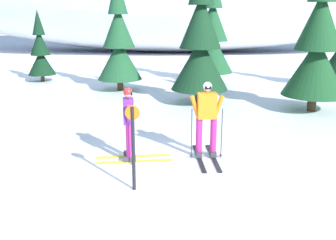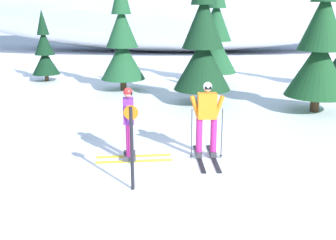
{
  "view_description": "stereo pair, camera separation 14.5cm",
  "coord_description": "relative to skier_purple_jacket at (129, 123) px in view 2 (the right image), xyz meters",
  "views": [
    {
      "loc": [
        0.7,
        -8.11,
        3.42
      ],
      "look_at": [
        0.35,
        0.6,
        0.95
      ],
      "focal_mm": 41.77,
      "sensor_mm": 36.0,
      "label": 1
    },
    {
      "loc": [
        0.85,
        -8.1,
        3.42
      ],
      "look_at": [
        0.35,
        0.6,
        0.95
      ],
      "focal_mm": 41.77,
      "sensor_mm": 36.0,
      "label": 2
    }
  ],
  "objects": [
    {
      "name": "pine_tree_left",
      "position": [
        -1.53,
        8.2,
        1.17
      ],
      "size": [
        1.91,
        1.91,
        4.94
      ],
      "color": "#47301E",
      "rests_on": "ground"
    },
    {
      "name": "pine_tree_center_left",
      "position": [
        1.83,
        5.84,
        1.39
      ],
      "size": [
        2.11,
        2.11,
        5.48
      ],
      "color": "#47301E",
      "rests_on": "ground"
    },
    {
      "name": "pine_tree_center_right",
      "position": [
        2.54,
        10.12,
        1.32
      ],
      "size": [
        2.06,
        2.06,
        5.32
      ],
      "color": "#47301E",
      "rests_on": "ground"
    },
    {
      "name": "pine_tree_right",
      "position": [
        5.73,
        4.87,
        1.44
      ],
      "size": [
        2.16,
        2.16,
        5.6
      ],
      "color": "#47301E",
      "rests_on": "ground"
    },
    {
      "name": "ground_plane",
      "position": [
        0.55,
        -0.48,
        -0.9
      ],
      "size": [
        120.0,
        120.0,
        0.0
      ],
      "primitive_type": "plane",
      "color": "white"
    },
    {
      "name": "skier_orange_jacket",
      "position": [
        1.8,
        0.24,
        0.07
      ],
      "size": [
        0.81,
        1.8,
        1.83
      ],
      "color": "black",
      "rests_on": "ground"
    },
    {
      "name": "pine_tree_far_left",
      "position": [
        -5.71,
        10.22,
        0.54
      ],
      "size": [
        1.33,
        1.33,
        3.44
      ],
      "color": "#47301E",
      "rests_on": "ground"
    },
    {
      "name": "skier_purple_jacket",
      "position": [
        0.0,
        0.0,
        0.0
      ],
      "size": [
        1.82,
        0.8,
        1.73
      ],
      "color": "gold",
      "rests_on": "ground"
    },
    {
      "name": "trail_marker_post",
      "position": [
        0.3,
        -1.58,
        0.06
      ],
      "size": [
        0.28,
        0.07,
        1.71
      ],
      "color": "black",
      "rests_on": "ground"
    }
  ]
}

